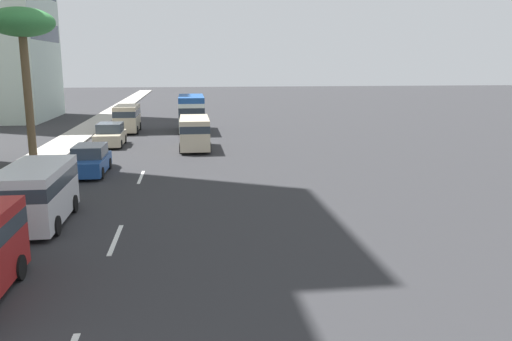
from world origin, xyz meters
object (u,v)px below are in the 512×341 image
object	(u,v)px
car_lead	(110,135)
palm_tree	(22,27)
van_second	(195,131)
van_third	(36,191)
car_fourth	(90,160)
van_seventh	(127,117)
minibus_sixth	(191,112)

from	to	relation	value
car_lead	palm_tree	xyz separation A→B (m)	(-6.69, 3.60, 7.24)
van_second	van_third	bearing A→B (deg)	159.89
car_fourth	van_seventh	distance (m)	17.76
van_seventh	palm_tree	size ratio (longest dim) A/B	0.52
car_lead	van_seventh	bearing A→B (deg)	177.18
minibus_sixth	car_lead	bearing A→B (deg)	141.03
van_second	palm_tree	world-z (taller)	palm_tree
van_second	van_third	size ratio (longest dim) A/B	1.06
car_lead	van_third	bearing A→B (deg)	0.06
van_third	van_seventh	world-z (taller)	van_seventh
car_fourth	van_seventh	world-z (taller)	van_seventh
van_seventh	palm_tree	xyz separation A→B (m)	(-14.47, 3.98, 6.68)
minibus_sixth	van_seventh	bearing A→B (deg)	86.82
car_fourth	palm_tree	size ratio (longest dim) A/B	0.48
car_fourth	van_second	bearing A→B (deg)	142.53
minibus_sixth	van_second	bearing A→B (deg)	-179.24
car_lead	van_second	xyz separation A→B (m)	(-2.35, -6.16, 0.50)
van_seventh	palm_tree	distance (m)	16.43
van_third	car_fourth	bearing A→B (deg)	178.12
car_lead	minibus_sixth	world-z (taller)	minibus_sixth
van_third	van_seventh	distance (m)	26.91
car_fourth	minibus_sixth	bearing A→B (deg)	161.85
car_fourth	minibus_sixth	size ratio (longest dim) A/B	0.66
car_lead	palm_tree	world-z (taller)	palm_tree
car_lead	van_seventh	xyz separation A→B (m)	(7.77, -0.38, 0.56)
van_seventh	palm_tree	world-z (taller)	palm_tree
car_lead	minibus_sixth	xyz separation A→B (m)	(7.46, -6.03, 0.95)
van_second	palm_tree	xyz separation A→B (m)	(-4.34, 9.77, 6.74)
van_seventh	van_second	bearing A→B (deg)	29.73
van_second	van_seventh	bearing A→B (deg)	29.73
minibus_sixth	van_seventh	size ratio (longest dim) A/B	1.41
car_lead	minibus_sixth	distance (m)	9.64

